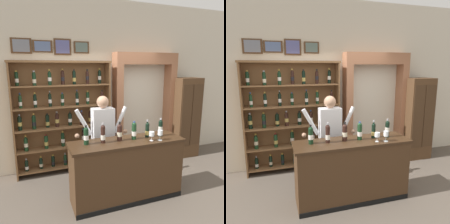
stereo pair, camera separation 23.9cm
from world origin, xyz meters
TOP-DOWN VIEW (x-y plane):
  - ground_plane at (0.00, 0.00)m, footprint 14.00×14.00m
  - back_wall at (-0.00, 1.64)m, footprint 12.00×0.19m
  - wine_shelf at (-0.78, 1.40)m, footprint 1.96×0.33m
  - archway_doorway at (1.09, 1.53)m, footprint 1.50×0.45m
  - side_cabinet at (2.10, 1.21)m, footprint 0.61×0.46m
  - tasting_counter at (0.01, -0.00)m, footprint 1.86×0.56m
  - shopkeeper at (-0.20, 0.61)m, footprint 1.00×0.22m
  - tasting_bottle_riserva at (-0.64, 0.05)m, footprint 0.08×0.08m
  - tasting_bottle_vin_santo at (-0.39, 0.03)m, footprint 0.07×0.07m
  - tasting_bottle_bianco at (-0.11, 0.04)m, footprint 0.08×0.08m
  - tasting_bottle_chianti at (0.14, 0.02)m, footprint 0.08×0.08m
  - tasting_bottle_prosecco at (0.39, 0.05)m, footprint 0.07×0.07m
  - tasting_bottle_rosso at (0.63, 0.02)m, footprint 0.07×0.07m
  - wine_glass_center at (0.50, -0.17)m, footprint 0.08×0.08m
  - wine_glass_right at (0.37, -0.15)m, footprint 0.08×0.08m

SIDE VIEW (x-z plane):
  - ground_plane at x=0.00m, z-range -0.02..0.00m
  - tasting_counter at x=0.01m, z-range 0.00..1.01m
  - side_cabinet at x=2.10m, z-range 0.00..1.91m
  - shopkeeper at x=-0.20m, z-range 0.19..1.85m
  - wine_glass_right at x=0.37m, z-range 1.04..1.19m
  - wine_glass_center at x=0.50m, z-range 1.04..1.21m
  - tasting_bottle_prosecco at x=0.39m, z-range 0.99..1.29m
  - tasting_bottle_riserva at x=-0.64m, z-range 1.00..1.30m
  - tasting_bottle_bianco at x=-0.11m, z-range 1.00..1.31m
  - tasting_bottle_chianti at x=0.14m, z-range 1.01..1.30m
  - tasting_bottle_vin_santo at x=-0.39m, z-range 1.00..1.31m
  - tasting_bottle_rosso at x=0.63m, z-range 1.01..1.32m
  - wine_shelf at x=-0.78m, z-range 0.06..2.33m
  - archway_doorway at x=1.09m, z-range 0.16..2.62m
  - back_wall at x=0.00m, z-range 0.00..3.53m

